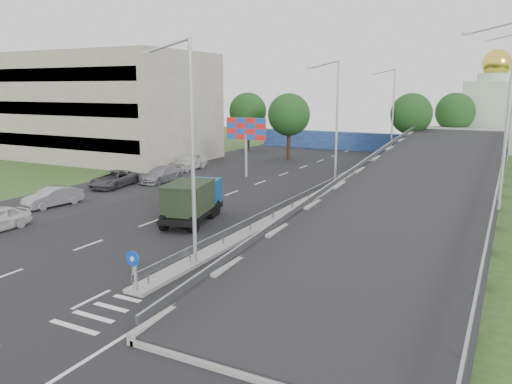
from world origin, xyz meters
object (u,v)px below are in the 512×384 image
Objects in this scene: lamp_post_mid at (335,118)px; parked_car_d at (161,174)px; parked_car_b at (53,197)px; parked_car_e at (188,162)px; dump_truck at (193,199)px; billboard at (246,132)px; church at (492,110)px; lamp_post_far at (391,109)px; sign_bollard at (134,271)px; parked_car_c at (114,179)px; lamp_post_near at (189,142)px.

lamp_post_mid is 2.11× the size of parked_car_d.
parked_car_b is 0.85× the size of parked_car_e.
billboard is at bearing 92.70° from dump_truck.
lamp_post_far is at bearing -125.24° from church.
sign_bollard is 27.53m from billboard.
lamp_post_mid reaches higher than parked_car_b.
parked_car_e is at bearing -133.79° from lamp_post_far.
church is at bearing 70.76° from parked_car_b.
church is (10.00, 57.83, 4.28)m from sign_bollard.
parked_car_c is (-16.52, 16.46, -0.35)m from sign_bollard.
sign_bollard is 0.17× the size of lamp_post_far.
sign_bollard is at bearing -60.56° from parked_car_e.
church is at bearing 79.62° from lamp_post_near.
lamp_post_mid reaches higher than billboard.
dump_truck is at bearing -97.60° from lamp_post_far.
parked_car_d is at bearing 121.84° from dump_truck.
church is 40.86m from parked_car_e.
church is at bearing 80.19° from sign_bollard.
dump_truck is (-4.35, 10.40, 0.40)m from sign_bollard.
church is (9.89, 54.00, -0.50)m from lamp_post_near.
sign_bollard is at bearing -53.49° from parked_car_d.
lamp_post_far is (0.00, 20.00, 0.00)m from lamp_post_mid.
parked_car_d is at bearing -165.87° from lamp_post_mid.
church reaches higher than parked_car_d.
church is 37.23m from billboard.
parked_car_b is at bearing -111.13° from billboard.
parked_car_e is (-16.21, 26.80, -0.20)m from sign_bollard.
parked_car_e is at bearing 169.67° from lamp_post_mid.
dump_truck is at bearing -36.40° from parked_car_c.
lamp_post_mid is 14.81m from dump_truck.
parked_car_b is at bearing -136.79° from lamp_post_mid.
lamp_post_near is at bearing 88.36° from sign_bollard.
lamp_post_far is 1.83× the size of billboard.
lamp_post_mid is (0.00, 20.00, 0.00)m from lamp_post_near.
lamp_post_mid is 9.47m from billboard.
lamp_post_far reaches higher than dump_truck.
parked_car_e is (-7.21, 0.97, -3.35)m from billboard.
church is at bearing 59.30° from billboard.
lamp_post_mid is 1.83× the size of billboard.
parked_car_c is 1.03× the size of parked_car_d.
church is at bearing 73.78° from lamp_post_mid.
lamp_post_mid is 35.41m from church.
lamp_post_mid is 17.32m from parked_car_e.
church is 2.83× the size of parked_car_e.
parked_car_c is (-7.52, -9.36, -3.50)m from billboard.
parked_car_c is at bearing 135.09° from sign_bollard.
lamp_post_mid is at bearing 51.58° from parked_car_b.
sign_bollard is 0.17× the size of lamp_post_mid.
parked_car_b is (-15.52, -34.57, -5.13)m from lamp_post_far.
parked_car_d is at bearing 93.27° from parked_car_b.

